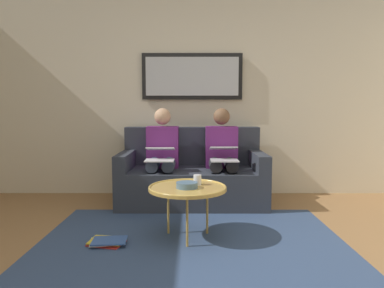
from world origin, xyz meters
name	(u,v)px	position (x,y,z in m)	size (l,w,h in m)	color
wall_rear	(192,96)	(0.00, -2.60, 1.30)	(6.00, 0.12, 2.60)	beige
area_rug	(192,239)	(0.00, -0.85, 0.00)	(2.60, 1.80, 0.01)	#33476B
couch	(192,176)	(0.00, -2.12, 0.31)	(1.71, 0.90, 0.90)	#2D333D
framed_mirror	(192,76)	(0.00, -2.51, 1.55)	(1.30, 0.05, 0.59)	black
coffee_table	(188,188)	(0.04, -0.90, 0.44)	(0.68, 0.68, 0.47)	tan
cup	(197,180)	(-0.05, -0.99, 0.50)	(0.07, 0.07, 0.09)	silver
bowl	(187,185)	(0.04, -0.86, 0.48)	(0.18, 0.18, 0.05)	slate
person_left	(222,153)	(-0.36, -2.05, 0.61)	(0.38, 0.58, 1.14)	#66236B
laptop_silver	(224,153)	(-0.36, -1.81, 0.63)	(0.30, 0.37, 0.16)	silver
person_right	(162,153)	(0.36, -2.05, 0.61)	(0.38, 0.58, 1.14)	#66236B
laptop_white	(160,154)	(0.36, -1.80, 0.63)	(0.32, 0.35, 0.15)	white
magazine_stack	(108,241)	(0.70, -0.75, 0.03)	(0.34, 0.27, 0.04)	red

